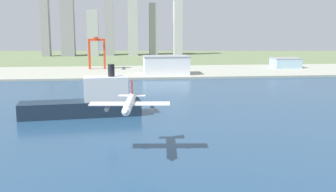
{
  "coord_description": "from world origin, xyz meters",
  "views": [
    {
      "loc": [
        -7.83,
        -32.77,
        59.25
      ],
      "look_at": [
        13.67,
        166.76,
        24.72
      ],
      "focal_mm": 43.25,
      "sensor_mm": 36.0,
      "label": 1
    }
  ],
  "objects_px": {
    "cargo_ship": "(89,102)",
    "warehouse_main": "(166,65)",
    "port_crane_red": "(97,46)",
    "warehouse_annex": "(286,63)",
    "airplane_landing": "(129,104)"
  },
  "relations": [
    {
      "from": "airplane_landing",
      "to": "port_crane_red",
      "type": "bearing_deg",
      "value": 95.99
    },
    {
      "from": "cargo_ship",
      "to": "warehouse_main",
      "type": "distance_m",
      "value": 227.18
    },
    {
      "from": "warehouse_main",
      "to": "warehouse_annex",
      "type": "bearing_deg",
      "value": 18.78
    },
    {
      "from": "port_crane_red",
      "to": "warehouse_annex",
      "type": "bearing_deg",
      "value": -2.2
    },
    {
      "from": "warehouse_main",
      "to": "airplane_landing",
      "type": "bearing_deg",
      "value": -99.06
    },
    {
      "from": "port_crane_red",
      "to": "airplane_landing",
      "type": "bearing_deg",
      "value": -84.01
    },
    {
      "from": "warehouse_annex",
      "to": "warehouse_main",
      "type": "bearing_deg",
      "value": -161.22
    },
    {
      "from": "cargo_ship",
      "to": "warehouse_annex",
      "type": "height_order",
      "value": "cargo_ship"
    },
    {
      "from": "cargo_ship",
      "to": "port_crane_red",
      "type": "distance_m",
      "value": 285.35
    },
    {
      "from": "warehouse_main",
      "to": "cargo_ship",
      "type": "bearing_deg",
      "value": -109.0
    },
    {
      "from": "airplane_landing",
      "to": "warehouse_main",
      "type": "height_order",
      "value": "airplane_landing"
    },
    {
      "from": "port_crane_red",
      "to": "warehouse_annex",
      "type": "height_order",
      "value": "port_crane_red"
    },
    {
      "from": "airplane_landing",
      "to": "cargo_ship",
      "type": "xyz_separation_m",
      "value": [
        -26.03,
        85.69,
        -14.56
      ]
    },
    {
      "from": "port_crane_red",
      "to": "warehouse_annex",
      "type": "distance_m",
      "value": 262.34
    },
    {
      "from": "port_crane_red",
      "to": "warehouse_main",
      "type": "distance_m",
      "value": 112.74
    }
  ]
}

